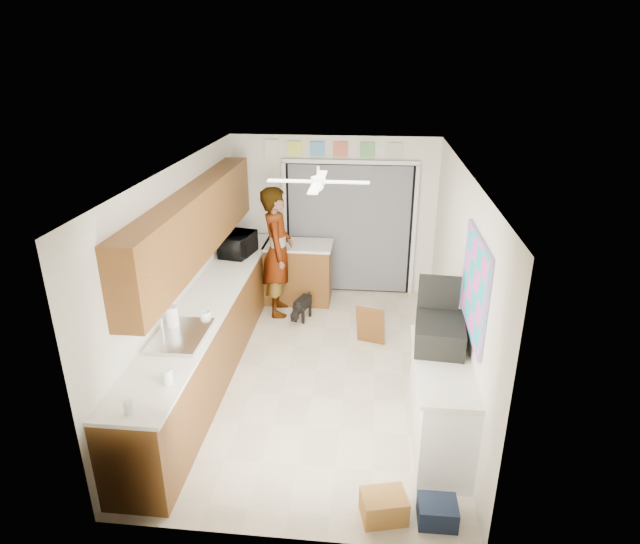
{
  "coord_description": "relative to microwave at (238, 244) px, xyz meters",
  "views": [
    {
      "loc": [
        0.62,
        -5.64,
        3.65
      ],
      "look_at": [
        0.0,
        0.4,
        1.15
      ],
      "focal_mm": 30.0,
      "sensor_mm": 36.0,
      "label": 1
    }
  ],
  "objects": [
    {
      "name": "suitcase_lid",
      "position": [
        2.61,
        -2.04,
        0.23
      ],
      "size": [
        0.42,
        0.06,
        0.5
      ],
      "primitive_type": "cube",
      "rotation": [
        0.0,
        0.0,
        -0.08
      ],
      "color": "black",
      "rests_on": "suitcase"
    },
    {
      "name": "wall_front",
      "position": [
        1.29,
        -3.94,
        0.15
      ],
      "size": [
        3.2,
        0.0,
        3.2
      ],
      "primitive_type": "plane",
      "rotation": [
        -1.57,
        0.0,
        0.0
      ],
      "color": "white",
      "rests_on": "ground"
    },
    {
      "name": "upper_cabinets",
      "position": [
        -0.15,
        -1.24,
        0.7
      ],
      "size": [
        0.32,
        4.0,
        0.8
      ],
      "primitive_type": "cube",
      "color": "brown",
      "rests_on": "wall_left"
    },
    {
      "name": "wall_back",
      "position": [
        1.29,
        1.06,
        0.15
      ],
      "size": [
        3.2,
        0.0,
        3.2
      ],
      "primitive_type": "plane",
      "rotation": [
        1.57,
        0.0,
        0.0
      ],
      "color": "white",
      "rests_on": "ground"
    },
    {
      "name": "header_frame_4",
      "position": [
        2.19,
        1.03,
        1.2
      ],
      "size": [
        0.22,
        0.02,
        0.22
      ],
      "primitive_type": "cube",
      "color": "beige",
      "rests_on": "wall_back"
    },
    {
      "name": "suitcase_rim",
      "position": [
        2.61,
        -2.33,
        -0.13
      ],
      "size": [
        0.49,
        0.61,
        0.02
      ],
      "primitive_type": "cube",
      "rotation": [
        0.0,
        0.0,
        -0.08
      ],
      "color": "yellow",
      "rests_on": "suitcase"
    },
    {
      "name": "wall_right",
      "position": [
        2.89,
        -1.44,
        0.15
      ],
      "size": [
        0.0,
        5.0,
        5.0
      ],
      "primitive_type": "plane",
      "rotation": [
        1.57,
        0.0,
        -1.57
      ],
      "color": "white",
      "rests_on": "ground"
    },
    {
      "name": "right_counter_top",
      "position": [
        2.63,
        -2.64,
        -0.18
      ],
      "size": [
        0.54,
        1.44,
        0.04
      ],
      "primitive_type": "cube",
      "color": "white",
      "rests_on": "right_counter_base"
    },
    {
      "name": "back_opening_recess",
      "position": [
        1.54,
        1.03,
        -0.05
      ],
      "size": [
        2.0,
        0.06,
        2.1
      ],
      "primitive_type": "cube",
      "color": "black",
      "rests_on": "wall_back"
    },
    {
      "name": "jar_a",
      "position": [
        0.16,
        -3.24,
        -0.09
      ],
      "size": [
        0.11,
        0.11,
        0.14
      ],
      "primitive_type": "cylinder",
      "rotation": [
        0.0,
        0.0,
        0.1
      ],
      "color": "silver",
      "rests_on": "left_countertop"
    },
    {
      "name": "door_trim_head",
      "position": [
        1.54,
        1.0,
        1.02
      ],
      "size": [
        2.1,
        0.04,
        0.06
      ],
      "primitive_type": "cube",
      "color": "white",
      "rests_on": "wall_back"
    },
    {
      "name": "abstract_painting",
      "position": [
        2.87,
        -2.44,
        0.55
      ],
      "size": [
        0.03,
        1.15,
        0.95
      ],
      "primitive_type": "cube",
      "color": "#E152C0",
      "rests_on": "wall_right"
    },
    {
      "name": "peninsula_top",
      "position": [
        0.79,
        0.56,
        -0.18
      ],
      "size": [
        1.04,
        0.64,
        0.04
      ],
      "primitive_type": "cube",
      "color": "white",
      "rests_on": "peninsula_base"
    },
    {
      "name": "header_frame_1",
      "position": [
        1.04,
        1.03,
        1.2
      ],
      "size": [
        0.22,
        0.02,
        0.22
      ],
      "primitive_type": "cube",
      "color": "#5197DA",
      "rests_on": "wall_back"
    },
    {
      "name": "right_counter_base",
      "position": [
        2.64,
        -2.64,
        -0.65
      ],
      "size": [
        0.5,
        1.4,
        0.9
      ],
      "primitive_type": "cube",
      "color": "white",
      "rests_on": "floor"
    },
    {
      "name": "header_frame_2",
      "position": [
        1.39,
        1.03,
        1.2
      ],
      "size": [
        0.22,
        0.02,
        0.22
      ],
      "primitive_type": "cube",
      "color": "#D25F4E",
      "rests_on": "wall_back"
    },
    {
      "name": "wall_left",
      "position": [
        -0.31,
        -1.44,
        0.15
      ],
      "size": [
        0.0,
        5.0,
        5.0
      ],
      "primitive_type": "plane",
      "rotation": [
        1.57,
        0.0,
        1.57
      ],
      "color": "white",
      "rests_on": "ground"
    },
    {
      "name": "faucet",
      "position": [
        -0.19,
        -2.44,
        -0.05
      ],
      "size": [
        0.03,
        0.03,
        0.22
      ],
      "primitive_type": "cylinder",
      "color": "silver",
      "rests_on": "left_countertop"
    },
    {
      "name": "navy_crate",
      "position": [
        2.54,
        -3.64,
        -1.0
      ],
      "size": [
        0.33,
        0.27,
        0.2
      ],
      "primitive_type": "cube",
      "rotation": [
        0.0,
        0.0,
        0.01
      ],
      "color": "#162037",
      "rests_on": "floor"
    },
    {
      "name": "header_frame_0",
      "position": [
        0.69,
        1.03,
        1.2
      ],
      "size": [
        0.22,
        0.02,
        0.22
      ],
      "primitive_type": "cube",
      "color": "#E3F652",
      "rests_on": "wall_back"
    },
    {
      "name": "left_countertop",
      "position": [
        0.0,
        -1.44,
        -0.18
      ],
      "size": [
        0.62,
        4.8,
        0.04
      ],
      "primitive_type": "cube",
      "color": "white",
      "rests_on": "left_base_cabinets"
    },
    {
      "name": "left_base_cabinets",
      "position": [
        -0.01,
        -1.44,
        -0.65
      ],
      "size": [
        0.6,
        4.8,
        0.9
      ],
      "primitive_type": "cube",
      "color": "brown",
      "rests_on": "floor"
    },
    {
      "name": "sink_basin",
      "position": [
        0.0,
        -2.44,
        -0.14
      ],
      "size": [
        0.5,
        0.76,
        0.06
      ],
      "primitive_type": "cube",
      "color": "silver",
      "rests_on": "left_countertop"
    },
    {
      "name": "peninsula_base",
      "position": [
        0.79,
        0.56,
        -0.65
      ],
      "size": [
        1.0,
        0.6,
        0.9
      ],
      "primitive_type": "cube",
      "color": "brown",
      "rests_on": "floor"
    },
    {
      "name": "cup",
      "position": [
        0.13,
        -2.02,
        -0.11
      ],
      "size": [
        0.15,
        0.15,
        0.09
      ],
      "primitive_type": "imported",
      "rotation": [
        0.0,
        0.0,
        -0.25
      ],
      "color": "white",
      "rests_on": "left_countertop"
    },
    {
      "name": "cabinet_door_panel",
      "position": [
        1.94,
        -0.75,
        -0.81
      ],
      "size": [
        0.4,
        0.24,
        0.56
      ],
      "primitive_type": "cube",
      "rotation": [
        0.21,
        0.0,
        -0.27
      ],
      "color": "brown",
      "rests_on": "floor"
    },
    {
      "name": "cardboard_box",
      "position": [
        2.1,
        -3.64,
        -0.98
      ],
      "size": [
        0.43,
        0.36,
        0.23
      ],
      "primitive_type": "cube",
      "rotation": [
        0.0,
        0.0,
        0.24
      ],
      "color": "gold",
      "rests_on": "floor"
    },
    {
      "name": "route66_sign",
      "position": [
        0.34,
        1.03,
        1.2
      ],
      "size": [
        0.22,
        0.02,
        0.26
      ],
      "primitive_type": "cube",
      "color": "silver",
      "rests_on": "wall_back"
    },
    {
      "name": "curtain_panel",
      "position": [
        1.54,
        0.99,
        -0.05
      ],
      "size": [
        1.9,
        0.03,
        2.05
      ],
      "primitive_type": "cube",
      "color": "slate",
      "rests_on": "wall_back"
    },
    {
      "name": "jar_b",
      "position": [
        0.01,
        -3.69,
        -0.1
      ],
      "size": [
        0.1,
        0.1,
        0.11
      ],
      "primitive_type": "cylinder",
      "rotation": [
        0.0,
        0.0,
        0.33
      ],
      "color": "silver",
      "rests_on": "left_countertop"
    },
    {
      "name": "door_trim_right",
      "position": [
        2.56,
        1.0,
        -0.05
      ],
      "size": [
        0.06,
        0.04,
        2.1
      ],
      "primitive_type": "cube",
      "color": "white",
      "rests_on": "wall_back"
    },
    {
      "name": "paper_towel_roll",
      "position": [
        -0.14,
        -2.28,
        -0.02
      ],
      "size": [
        0.13,
        0.13,
        0.27
      ],
      "primitive_type": "cylinder",
      "rotation": [
        0.0,
        0.0,
        -0.08
      ],
      "color": "white",
      "rests_on": "left_countertop"
    },
    {
      "name": "dog",
      "position": [
        0.94,
        -0.11,
        -0.91
      ],
      "size": [
        0.35,
        0.52,
        0.38
      ],
      "primitive_type": "cube",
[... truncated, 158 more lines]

